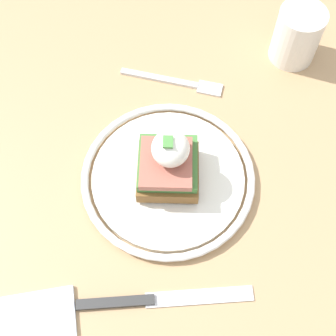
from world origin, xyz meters
TOP-DOWN VIEW (x-y plane):
  - ground_plane at (0.00, 0.00)m, footprint 6.00×6.00m
  - dining_table at (0.00, 0.00)m, footprint 0.82×0.86m
  - plate at (-0.01, 0.03)m, footprint 0.23×0.23m
  - sandwich at (-0.02, 0.03)m, footprint 0.08×0.08m
  - fork at (-0.18, 0.04)m, footprint 0.05×0.15m
  - knife at (0.14, 0.01)m, footprint 0.04×0.21m
  - cup at (-0.23, 0.21)m, footprint 0.07×0.07m

SIDE VIEW (x-z plane):
  - ground_plane at x=0.00m, z-range 0.00..0.00m
  - dining_table at x=0.00m, z-range 0.24..0.96m
  - fork at x=-0.18m, z-range 0.72..0.73m
  - knife at x=0.14m, z-range 0.72..0.73m
  - plate at x=-0.01m, z-range 0.72..0.74m
  - cup at x=-0.23m, z-range 0.72..0.81m
  - sandwich at x=-0.02m, z-range 0.73..0.81m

